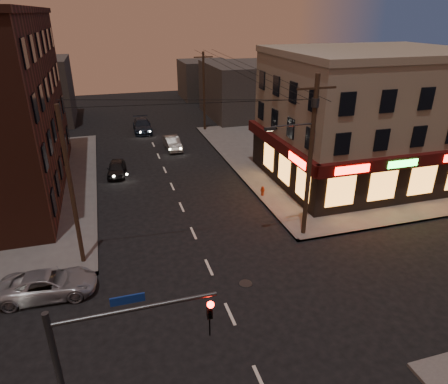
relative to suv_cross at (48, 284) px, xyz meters
name	(u,v)px	position (x,y,z in m)	size (l,w,h in m)	color
ground	(230,314)	(8.37, -4.00, -0.65)	(120.00, 120.00, 0.00)	black
sidewalk_ne	(343,154)	(26.37, 15.00, -0.58)	(24.00, 28.00, 0.15)	#514F4C
pizza_building	(366,117)	(24.30, 9.43, 4.69)	(15.85, 12.85, 10.50)	gray
bg_building_ne_a	(245,90)	(22.37, 34.00, 2.85)	(10.00, 12.00, 7.00)	#3F3D3A
bg_building_nw	(34,91)	(-4.63, 38.00, 3.35)	(9.00, 10.00, 8.00)	#3F3D3A
bg_building_ne_b	(205,79)	(20.37, 48.00, 2.35)	(8.00, 8.00, 6.00)	#3F3D3A
utility_pole_main	(309,150)	(15.05, 1.80, 5.11)	(4.20, 0.44, 10.00)	#382619
utility_pole_far	(204,92)	(15.17, 28.00, 4.00)	(0.26, 0.26, 9.00)	#382619
utility_pole_west	(71,189)	(1.57, 2.50, 4.00)	(0.24, 0.24, 9.00)	#382619
traffic_signal	(100,370)	(2.80, -9.60, 3.50)	(4.49, 0.32, 6.47)	#333538
suv_cross	(48,284)	(0.00, 0.00, 0.00)	(2.17, 4.70, 1.31)	gray
sedan_near	(117,168)	(4.13, 15.92, -0.02)	(1.49, 3.71, 1.27)	black
sedan_mid	(173,143)	(10.14, 21.81, 0.01)	(1.40, 4.02, 1.32)	slate
sedan_far	(142,126)	(7.82, 29.59, 0.09)	(2.08, 5.11, 1.48)	black
fire_hydrant	(263,190)	(14.77, 7.95, -0.10)	(0.34, 0.34, 0.75)	maroon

